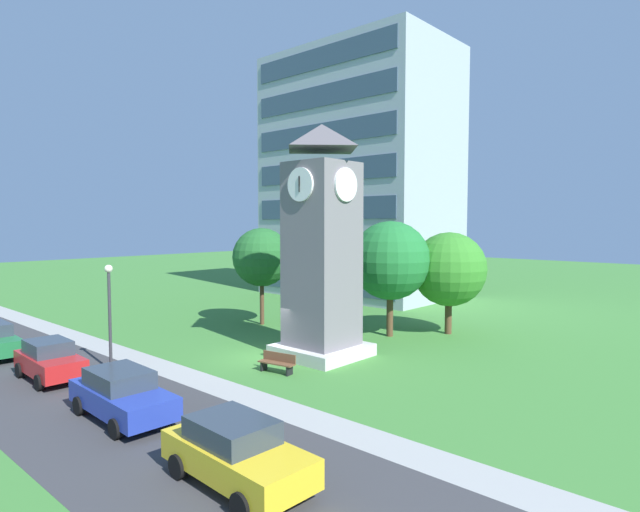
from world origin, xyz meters
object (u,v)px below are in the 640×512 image
parked_car_yellow (236,451)px  parked_car_blue (122,394)px  street_lamp (109,304)px  tree_by_building (449,269)px  tree_near_tower (390,261)px  parked_car_red (50,360)px  park_bench (277,362)px  clock_tower (322,253)px  tree_streetside (262,257)px

parked_car_yellow → parked_car_blue: bearing=178.2°
street_lamp → tree_by_building: tree_by_building is taller
street_lamp → parked_car_yellow: bearing=-12.2°
tree_near_tower → tree_by_building: bearing=52.7°
tree_by_building → parked_car_red: size_ratio=1.50×
street_lamp → parked_car_yellow: street_lamp is taller
parked_car_red → parked_car_yellow: (13.09, -0.29, 0.00)m
parked_car_yellow → tree_near_tower: bearing=112.2°
tree_near_tower → parked_car_red: (-6.05, -17.00, -3.68)m
park_bench → tree_near_tower: tree_near_tower is taller
parked_car_red → parked_car_blue: 6.60m
street_lamp → parked_car_blue: 6.81m
clock_tower → tree_near_tower: clock_tower is taller
park_bench → tree_by_building: tree_by_building is taller
parked_car_yellow → tree_streetside: bearing=136.6°
tree_streetside → parked_car_yellow: 21.54m
clock_tower → tree_by_building: (2.20, 9.14, -1.30)m
tree_streetside → parked_car_red: (2.34, -14.29, -3.63)m
clock_tower → parked_car_yellow: size_ratio=2.58×
street_lamp → tree_streetside: size_ratio=0.76×
tree_by_building → parked_car_red: (-8.31, -19.97, -3.10)m
park_bench → parked_car_blue: bearing=-89.8°
parked_car_red → park_bench: bearing=48.0°
tree_by_building → parked_car_yellow: size_ratio=1.38×
parked_car_red → parked_car_blue: same height
parked_car_yellow → clock_tower: bearing=122.1°
street_lamp → tree_near_tower: 15.63m
tree_by_building → tree_near_tower: (-2.26, -2.97, 0.58)m
park_bench → street_lamp: size_ratio=0.38×
park_bench → tree_by_building: (1.75, 12.67, 3.49)m
clock_tower → parked_car_blue: (0.48, -10.92, -4.40)m
street_lamp → clock_tower: bearing=57.1°
tree_near_tower → parked_car_yellow: (7.04, -17.29, -3.67)m
tree_near_tower → parked_car_yellow: tree_near_tower is taller
tree_by_building → parked_car_blue: tree_by_building is taller
park_bench → tree_near_tower: size_ratio=0.27×
parked_car_red → tree_by_building: bearing=67.4°
park_bench → parked_car_yellow: bearing=-49.3°
park_bench → parked_car_red: parked_car_red is taller
parked_car_yellow → tree_by_building: bearing=103.3°
tree_streetside → tree_by_building: 12.09m
street_lamp → tree_streetside: bearing=104.2°
tree_streetside → parked_car_blue: 17.31m
clock_tower → parked_car_red: clock_tower is taller
parked_car_yellow → parked_car_red: bearing=178.7°
parked_car_blue → parked_car_yellow: size_ratio=1.06×
tree_streetside → tree_by_building: size_ratio=1.04×
street_lamp → parked_car_red: street_lamp is taller
parked_car_red → parked_car_yellow: bearing=-1.3°
tree_near_tower → parked_car_red: 18.41m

